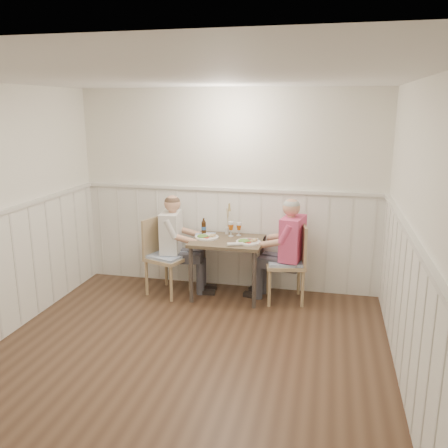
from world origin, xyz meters
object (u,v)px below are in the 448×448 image
(chair_left, at_px, (164,253))
(man_in_pink, at_px, (289,258))
(dining_table, at_px, (228,248))
(diner_cream, at_px, (175,251))
(grass_vase, at_px, (227,219))
(beer_bottle, at_px, (204,227))
(chair_right, at_px, (290,259))

(chair_left, bearing_deg, man_in_pink, 3.06)
(dining_table, xyz_separation_m, diner_cream, (-0.71, 0.03, -0.10))
(dining_table, height_order, man_in_pink, man_in_pink)
(chair_left, relative_size, grass_vase, 2.28)
(beer_bottle, relative_size, grass_vase, 0.50)
(dining_table, distance_m, chair_right, 0.79)
(chair_right, distance_m, chair_left, 1.61)
(grass_vase, bearing_deg, beer_bottle, -164.55)
(chair_left, bearing_deg, beer_bottle, 27.16)
(chair_left, distance_m, beer_bottle, 0.61)
(beer_bottle, bearing_deg, man_in_pink, -7.83)
(chair_left, distance_m, diner_cream, 0.14)
(chair_left, height_order, man_in_pink, man_in_pink)
(chair_left, bearing_deg, grass_vase, 22.89)
(diner_cream, relative_size, beer_bottle, 6.01)
(beer_bottle, bearing_deg, chair_left, -152.84)
(diner_cream, bearing_deg, chair_right, 0.06)
(chair_right, xyz_separation_m, grass_vase, (-0.85, 0.23, 0.41))
(beer_bottle, bearing_deg, diner_cream, -156.39)
(man_in_pink, xyz_separation_m, diner_cream, (-1.48, -0.00, -0.01))
(beer_bottle, bearing_deg, grass_vase, 15.45)
(chair_right, relative_size, man_in_pink, 0.75)
(dining_table, xyz_separation_m, chair_right, (0.79, 0.03, -0.11))
(chair_left, xyz_separation_m, diner_cream, (0.11, 0.08, 0.01))
(diner_cream, bearing_deg, chair_left, -142.97)
(chair_right, distance_m, grass_vase, 0.97)
(dining_table, height_order, diner_cream, diner_cream)
(chair_left, bearing_deg, dining_table, 4.05)
(grass_vase, bearing_deg, chair_left, -157.11)
(chair_left, xyz_separation_m, grass_vase, (0.76, 0.32, 0.41))
(man_in_pink, relative_size, grass_vase, 3.05)
(diner_cream, xyz_separation_m, beer_bottle, (0.35, 0.16, 0.30))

